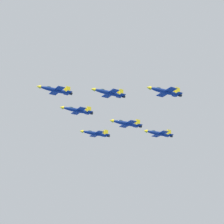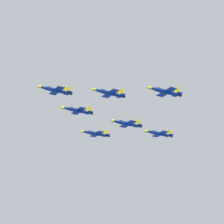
% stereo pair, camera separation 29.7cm
% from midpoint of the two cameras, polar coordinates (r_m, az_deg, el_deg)
% --- Properties ---
extents(jet_lead, '(10.13, 15.19, 3.40)m').
position_cam_midpoint_polar(jet_lead, '(206.44, -6.57, 2.55)').
color(jet_lead, navy).
extents(jet_left_wingman, '(10.02, 15.00, 3.37)m').
position_cam_midpoint_polar(jet_left_wingman, '(200.04, -0.33, 2.25)').
color(jet_left_wingman, navy).
extents(jet_right_wingman, '(10.45, 15.75, 3.51)m').
position_cam_midpoint_polar(jet_right_wingman, '(225.21, -4.03, 0.20)').
color(jet_right_wingman, navy).
extents(jet_left_outer, '(10.59, 15.91, 3.56)m').
position_cam_midpoint_polar(jet_left_outer, '(196.88, 6.21, 2.40)').
color(jet_left_outer, navy).
extents(jet_right_outer, '(10.45, 15.76, 3.50)m').
position_cam_midpoint_polar(jet_right_outer, '(243.64, -1.90, -2.51)').
color(jet_right_outer, navy).
extents(jet_slot_rear, '(10.42, 15.66, 3.50)m').
position_cam_midpoint_polar(jet_slot_rear, '(218.11, 1.73, -1.33)').
color(jet_slot_rear, navy).
extents(jet_trailing, '(10.02, 15.04, 3.37)m').
position_cam_midpoint_polar(jet_trailing, '(226.64, 5.50, -2.49)').
color(jet_trailing, navy).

